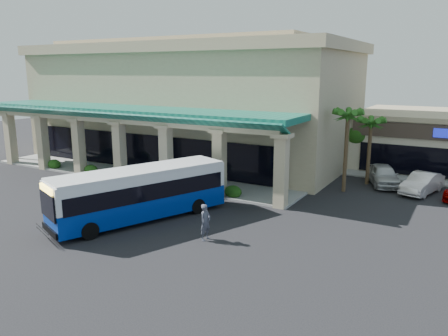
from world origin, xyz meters
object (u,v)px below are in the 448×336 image
Objects in this scene: transit_bus at (141,194)px; pedestrian at (205,222)px; car_white at (422,183)px; car_silver at (383,175)px.

pedestrian is at bearing 12.86° from transit_bus.
transit_bus reaches higher than pedestrian.
car_white is (8.67, 15.04, -0.22)m from pedestrian.
car_silver is (10.75, 15.23, -0.73)m from transit_bus.
transit_bus is 5.01m from pedestrian.
car_silver is at bearing 176.65° from car_white.
transit_bus is 2.46× the size of car_white.
pedestrian is (4.92, -0.80, -0.57)m from transit_bus.
pedestrian is 17.06m from car_silver.
pedestrian is 0.41× the size of car_silver.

